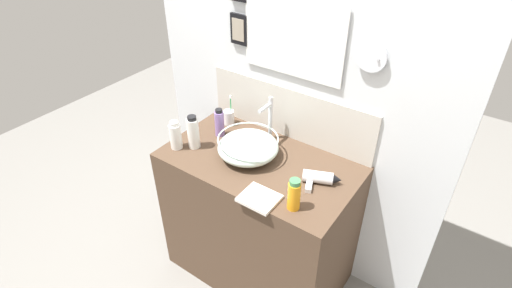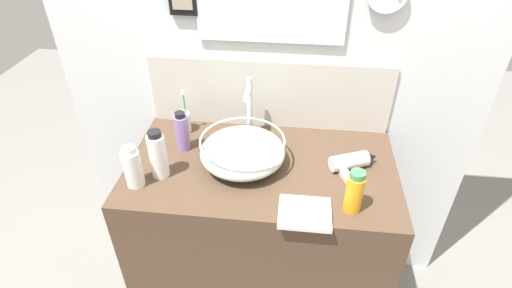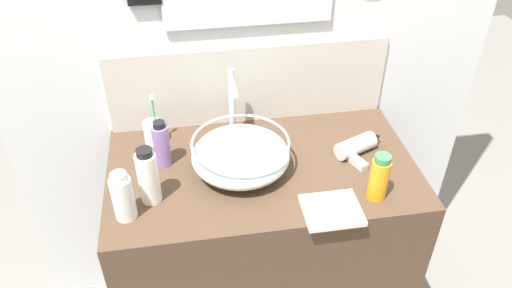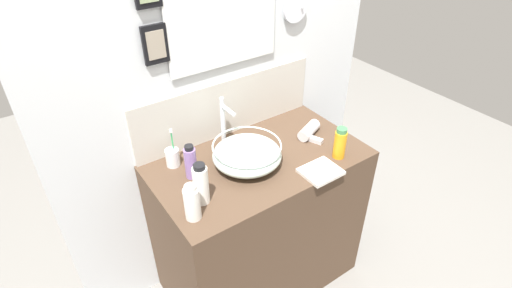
% 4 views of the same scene
% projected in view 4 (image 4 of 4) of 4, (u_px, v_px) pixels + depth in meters
% --- Properties ---
extents(ground_plane, '(6.00, 6.00, 0.00)m').
position_uv_depth(ground_plane, '(259.00, 274.00, 2.46)').
color(ground_plane, gray).
extents(vanity_counter, '(1.05, 0.60, 0.89)m').
position_uv_depth(vanity_counter, '(259.00, 223.00, 2.21)').
color(vanity_counter, '#4C3828').
rests_on(vanity_counter, ground).
extents(back_panel, '(1.83, 0.10, 2.50)m').
position_uv_depth(back_panel, '(222.00, 68.00, 1.97)').
color(back_panel, silver).
rests_on(back_panel, ground).
extents(glass_bowl_sink, '(0.33, 0.33, 0.12)m').
position_uv_depth(glass_bowl_sink, '(248.00, 155.00, 1.88)').
color(glass_bowl_sink, silver).
rests_on(glass_bowl_sink, vanity_counter).
extents(faucet, '(0.02, 0.12, 0.27)m').
position_uv_depth(faucet, '(224.00, 119.00, 1.97)').
color(faucet, silver).
rests_on(faucet, vanity_counter).
extents(hair_drier, '(0.20, 0.18, 0.06)m').
position_uv_depth(hair_drier, '(311.00, 130.00, 2.12)').
color(hair_drier, silver).
rests_on(hair_drier, vanity_counter).
extents(toothbrush_cup, '(0.07, 0.07, 0.19)m').
position_uv_depth(toothbrush_cup, '(173.00, 157.00, 1.89)').
color(toothbrush_cup, white).
rests_on(toothbrush_cup, vanity_counter).
extents(lotion_bottle, '(0.07, 0.07, 0.20)m').
position_uv_depth(lotion_bottle, '(201.00, 184.00, 1.66)').
color(lotion_bottle, white).
rests_on(lotion_bottle, vanity_counter).
extents(spray_bottle, '(0.06, 0.06, 0.16)m').
position_uv_depth(spray_bottle, '(340.00, 143.00, 1.93)').
color(spray_bottle, orange).
rests_on(spray_bottle, vanity_counter).
extents(shampoo_bottle, '(0.06, 0.06, 0.17)m').
position_uv_depth(shampoo_bottle, '(191.00, 162.00, 1.80)').
color(shampoo_bottle, '#8C6BB2').
rests_on(shampoo_bottle, vanity_counter).
extents(soap_dispenser, '(0.07, 0.07, 0.17)m').
position_uv_depth(soap_dispenser, '(192.00, 203.00, 1.59)').
color(soap_dispenser, white).
rests_on(soap_dispenser, vanity_counter).
extents(hand_towel, '(0.18, 0.15, 0.02)m').
position_uv_depth(hand_towel, '(321.00, 171.00, 1.86)').
color(hand_towel, silver).
rests_on(hand_towel, vanity_counter).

